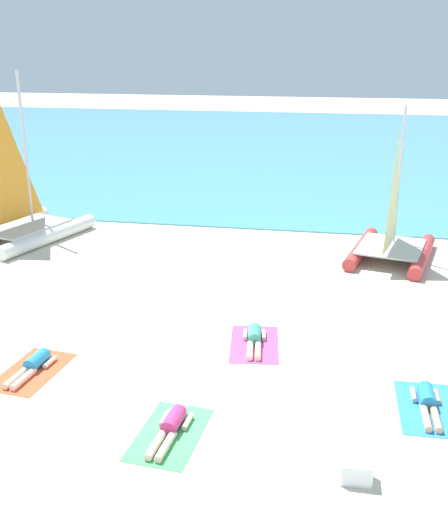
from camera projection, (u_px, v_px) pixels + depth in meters
ground_plane at (248, 246)px, 21.41m from camera, size 120.00×120.00×0.00m
ocean_water at (295, 145)px, 41.81m from camera, size 120.00×40.00×0.05m
sailboat_red at (392, 238)px, 19.85m from camera, size 3.12×4.12×4.81m
sailboat_white at (20, 216)px, 21.83m from camera, size 4.02×5.05×5.74m
towel_leftmost at (32, 371)px, 13.28m from camera, size 1.30×2.01×0.01m
sunbather_leftmost at (33, 364)px, 13.30m from camera, size 0.59×1.57×0.30m
towel_center_left at (170, 434)px, 11.16m from camera, size 1.26×1.99×0.01m
sunbather_center_left at (171, 426)px, 11.18m from camera, size 0.58×1.57×0.30m
towel_center_right at (254, 344)px, 14.47m from camera, size 1.31×2.02×0.01m
sunbather_center_right at (254, 338)px, 14.49m from camera, size 0.59×1.57×0.30m
towel_rightmost at (427, 408)px, 11.94m from camera, size 1.12×1.91×0.01m
sunbather_rightmost at (428, 401)px, 11.96m from camera, size 0.54×1.56×0.30m
cooler_box at (356, 471)px, 9.93m from camera, size 0.50×0.36×0.36m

